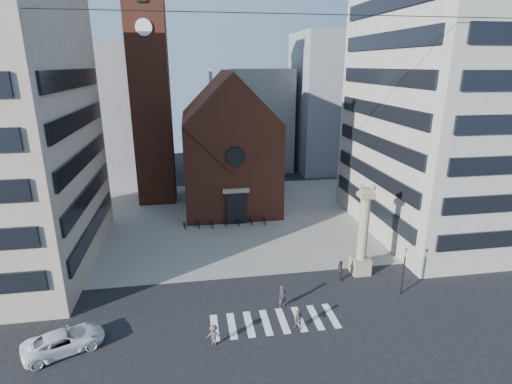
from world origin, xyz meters
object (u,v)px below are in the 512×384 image
Objects in this scene: scooter_0 at (185,225)px; pedestrian_2 at (340,271)px; lion_column at (362,239)px; pedestrian_0 at (283,297)px; pedestrian_1 at (299,320)px; traffic_light at (404,270)px; white_car at (64,341)px.

pedestrian_2 is at bearing -54.99° from scooter_0.
pedestrian_2 is at bearing -156.26° from lion_column.
lion_column is 4.59× the size of pedestrian_0.
pedestrian_1 is 8.31m from pedestrian_2.
scooter_0 is (-8.35, 20.68, -0.31)m from pedestrian_1.
traffic_light is at bearing -52.54° from scooter_0.
pedestrian_0 is 3.06m from pedestrian_1.
pedestrian_1 reaches higher than scooter_0.
lion_column reaches higher than pedestrian_0.
traffic_light reaches higher than pedestrian_1.
pedestrian_2 is (5.55, 6.18, 0.19)m from pedestrian_1.
traffic_light is at bearing 48.86° from pedestrian_1.
white_car is 16.07m from pedestrian_0.
pedestrian_0 is (-8.42, -4.20, -2.51)m from lion_column.
scooter_0 is at bearing 91.04° from pedestrian_0.
traffic_light reaches higher than white_car.
lion_column is at bearing 73.26° from pedestrian_1.
lion_column reaches higher than pedestrian_2.
pedestrian_2 is at bearing 145.68° from traffic_light.
white_car is 21.75m from scooter_0.
pedestrian_1 is at bearing -137.59° from lion_column.
traffic_light reaches higher than pedestrian_2.
traffic_light is 2.56× the size of scooter_0.
white_car is at bearing 108.75° from pedestrian_2.
traffic_light is at bearing -63.54° from lion_column.
traffic_light is 5.42m from pedestrian_2.
white_car is at bearing -120.47° from scooter_0.
white_car is 2.76× the size of pedestrian_0.
scooter_0 is (-7.83, 17.66, -0.45)m from pedestrian_0.
pedestrian_2 is (-2.35, -1.03, -2.47)m from lion_column.
pedestrian_1 is at bearing -103.05° from pedestrian_0.
scooter_0 is at bearing 47.94° from pedestrian_2.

